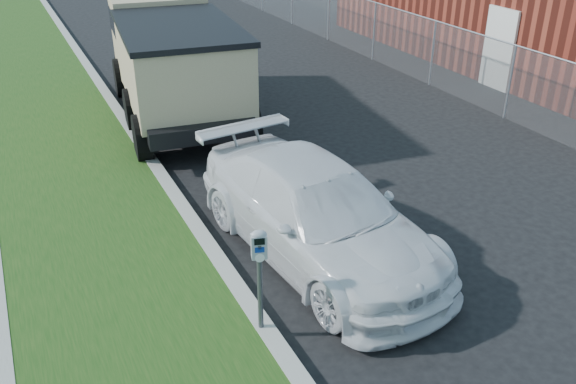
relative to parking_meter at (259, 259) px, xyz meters
name	(u,v)px	position (x,y,z in m)	size (l,w,h in m)	color
ground	(395,257)	(2.65, 0.78, -1.20)	(120.00, 120.00, 0.00)	black
streetside	(6,276)	(-2.92, 2.78, -1.13)	(6.12, 50.00, 0.15)	gray
chainlink_fence	(434,41)	(8.65, 7.78, 0.07)	(0.06, 30.06, 30.00)	slate
parking_meter	(259,259)	(0.00, 0.00, 0.00)	(0.23, 0.18, 1.46)	#3F4247
white_wagon	(317,212)	(1.59, 1.46, -0.46)	(2.05, 5.05, 1.47)	silver
dump_truck	(173,57)	(1.43, 8.63, 0.25)	(3.25, 6.78, 2.57)	black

